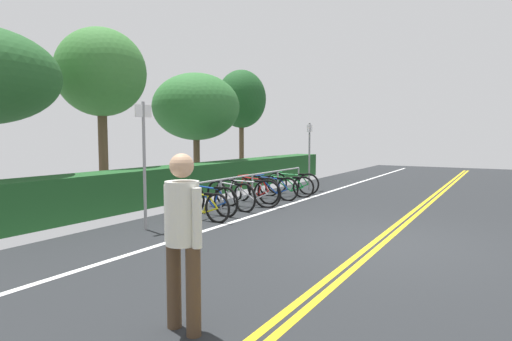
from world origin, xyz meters
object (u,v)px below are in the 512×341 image
bicycle_1 (209,200)px  sign_post_near (144,154)px  bicycle_3 (248,193)px  bicycle_4 (254,189)px  sign_post_far (309,150)px  bicycle_2 (230,196)px  bicycle_7 (292,183)px  pedestrian (183,230)px  bike_rack (252,182)px  tree_extra (241,99)px  bicycle_6 (286,186)px  tree_mid (101,73)px  bicycle_5 (272,188)px  bicycle_0 (198,205)px  tree_far_right (196,107)px

bicycle_1 → sign_post_near: 2.28m
bicycle_3 → bicycle_4: bicycle_4 is taller
bicycle_1 → sign_post_far: size_ratio=0.76×
bicycle_3 → sign_post_near: size_ratio=0.70×
bicycle_2 → sign_post_near: size_ratio=0.67×
bicycle_1 → bicycle_7: (4.29, -0.10, -0.01)m
bicycle_7 → pedestrian: 9.90m
bike_rack → tree_extra: tree_extra is taller
bicycle_4 → bicycle_6: size_ratio=1.03×
bicycle_3 → pedestrian: (-6.40, -3.24, 0.62)m
bicycle_2 → sign_post_far: sign_post_far is taller
pedestrian → tree_mid: 9.79m
sign_post_far → bicycle_1: bearing=177.9°
bicycle_1 → bicycle_5: bearing=-2.4°
pedestrian → bike_rack: bearing=26.1°
pedestrian → sign_post_near: (3.03, 3.54, 0.52)m
bicycle_0 → bicycle_3: bearing=-0.6°
bicycle_2 → bicycle_7: bearing=-0.5°
bicycle_2 → bicycle_4: bicycle_4 is taller
bicycle_0 → bicycle_5: bearing=0.9°
tree_far_right → bicycle_5: bearing=-110.2°
bicycle_2 → tree_mid: tree_mid is taller
bicycle_7 → sign_post_near: bearing=178.1°
tree_mid → bicycle_2: bearing=-85.9°
bicycle_3 → tree_extra: tree_extra is taller
sign_post_far → tree_extra: (2.70, 4.46, 2.09)m
bicycle_5 → pedestrian: bearing=-157.2°
bicycle_3 → tree_far_right: tree_far_right is taller
bicycle_4 → tree_extra: size_ratio=0.37×
bicycle_0 → sign_post_near: sign_post_near is taller
tree_far_right → tree_extra: 3.84m
bicycle_7 → sign_post_near: 6.37m
bicycle_7 → pedestrian: size_ratio=1.02×
bicycle_3 → sign_post_near: (-3.37, 0.30, 1.14)m
pedestrian → sign_post_far: 10.90m
sign_post_far → bicycle_2: bearing=178.4°
tree_mid → bike_rack: bearing=-73.1°
bicycle_3 → tree_far_right: (2.93, 4.01, 2.53)m
bicycle_4 → sign_post_near: (-4.09, 0.07, 1.13)m
bicycle_1 → bicycle_2: (0.78, -0.07, 0.01)m
bicycle_6 → bicycle_0: bearing=179.2°
bicycle_0 → bicycle_6: 4.24m
bicycle_0 → tree_extra: size_ratio=0.37×
bicycle_4 → tree_mid: size_ratio=0.35×
pedestrian → bicycle_0: bearing=36.9°
bicycle_0 → tree_far_right: size_ratio=0.43×
bicycle_5 → bicycle_6: 0.71m
bicycle_4 → bicycle_1: bearing=-179.2°
bicycle_6 → bicycle_7: bicycle_7 is taller
tree_extra → bicycle_3: bearing=-146.3°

